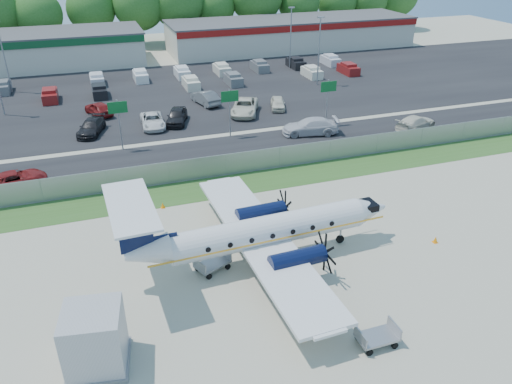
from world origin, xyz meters
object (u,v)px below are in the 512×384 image
object	(u,v)px
aircraft	(263,231)
service_container	(95,341)
baggage_cart_far	(377,336)
baggage_cart_near	(212,263)
pushback_tug	(89,330)

from	to	relation	value
aircraft	service_container	world-z (taller)	aircraft
baggage_cart_far	service_container	size ratio (longest dim) A/B	0.62
baggage_cart_near	service_container	world-z (taller)	service_container
pushback_tug	aircraft	bearing A→B (deg)	19.14
baggage_cart_far	service_container	bearing A→B (deg)	166.61
pushback_tug	service_container	xyz separation A→B (m)	(0.35, -1.88, 0.84)
baggage_cart_near	baggage_cart_far	world-z (taller)	baggage_cart_near
aircraft	baggage_cart_far	size ratio (longest dim) A/B	8.71
pushback_tug	baggage_cart_far	bearing A→B (deg)	-20.12
pushback_tug	baggage_cart_near	world-z (taller)	pushback_tug
aircraft	baggage_cart_near	distance (m)	3.75
baggage_cart_near	service_container	size ratio (longest dim) A/B	0.73
aircraft	baggage_cart_near	xyz separation A→B (m)	(-3.36, 0.01, -1.67)
baggage_cart_near	service_container	bearing A→B (deg)	-141.82
baggage_cart_near	baggage_cart_far	distance (m)	11.00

